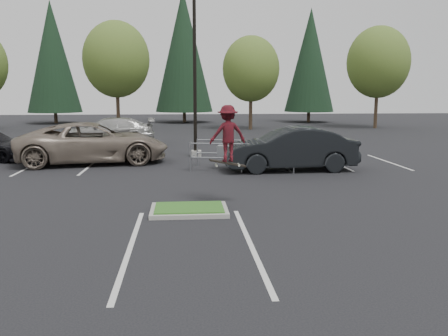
{
  "coord_description": "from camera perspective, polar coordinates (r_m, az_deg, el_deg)",
  "views": [
    {
      "loc": [
        -0.13,
        -13.27,
        3.43
      ],
      "look_at": [
        1.13,
        1.5,
        1.03
      ],
      "focal_mm": 38.0,
      "sensor_mm": 36.0,
      "label": 1
    }
  ],
  "objects": [
    {
      "name": "ground",
      "position": [
        13.71,
        -4.21,
        -5.32
      ],
      "size": [
        120.0,
        120.0,
        0.0
      ],
      "primitive_type": "plane",
      "color": "black",
      "rests_on": "ground"
    },
    {
      "name": "cart_corral",
      "position": [
        21.04,
        0.96,
        2.01
      ],
      "size": [
        4.73,
        2.53,
        1.27
      ],
      "rotation": [
        0.0,
        0.0,
        -0.22
      ],
      "color": "gray",
      "rests_on": "ground"
    },
    {
      "name": "decid_d",
      "position": [
        47.29,
        18.03,
        11.76
      ],
      "size": [
        5.76,
        5.76,
        9.43
      ],
      "color": "#38281C",
      "rests_on": "ground"
    },
    {
      "name": "conif_c",
      "position": [
        54.74,
        10.32,
        12.62
      ],
      "size": [
        5.5,
        5.5,
        12.5
      ],
      "color": "#38281C",
      "rests_on": "ground"
    },
    {
      "name": "grass_median",
      "position": [
        13.69,
        -4.21,
        -5.01
      ],
      "size": [
        2.2,
        1.6,
        0.16
      ],
      "color": "gray",
      "rests_on": "ground"
    },
    {
      "name": "car_r_charc",
      "position": [
        20.94,
        7.92,
        2.29
      ],
      "size": [
        5.8,
        2.19,
        1.89
      ],
      "primitive_type": "imported",
      "rotation": [
        0.0,
        0.0,
        4.74
      ],
      "color": "black",
      "rests_on": "ground"
    },
    {
      "name": "conif_a",
      "position": [
        55.17,
        -19.94,
        12.46
      ],
      "size": [
        5.72,
        5.72,
        13.0
      ],
      "color": "#38281C",
      "rests_on": "ground"
    },
    {
      "name": "decid_c",
      "position": [
        43.58,
        3.24,
        11.57
      ],
      "size": [
        5.12,
        5.12,
        8.38
      ],
      "color": "#38281C",
      "rests_on": "ground"
    },
    {
      "name": "car_far_silver",
      "position": [
        31.8,
        -13.73,
        4.32
      ],
      "size": [
        6.21,
        2.92,
        1.75
      ],
      "primitive_type": "imported",
      "rotation": [
        0.0,
        0.0,
        4.79
      ],
      "color": "#A5A4A0",
      "rests_on": "ground"
    },
    {
      "name": "stall_lines",
      "position": [
        19.64,
        -8.39,
        -0.96
      ],
      "size": [
        22.62,
        17.6,
        0.01
      ],
      "color": "silver",
      "rests_on": "ground"
    },
    {
      "name": "car_l_tan",
      "position": [
        23.64,
        -15.54,
        2.93
      ],
      "size": [
        7.54,
        4.36,
        1.98
      ],
      "primitive_type": "imported",
      "rotation": [
        0.0,
        0.0,
        1.73
      ],
      "color": "gray",
      "rests_on": "ground"
    },
    {
      "name": "decid_b",
      "position": [
        44.28,
        -12.83,
        12.35
      ],
      "size": [
        5.89,
        5.89,
        9.64
      ],
      "color": "#38281C",
      "rests_on": "ground"
    },
    {
      "name": "light_pole",
      "position": [
        25.31,
        -3.54,
        11.73
      ],
      "size": [
        0.7,
        0.6,
        10.12
      ],
      "color": "gray",
      "rests_on": "ground"
    },
    {
      "name": "skateboarder",
      "position": [
        14.39,
        0.43,
        4.12
      ],
      "size": [
        1.21,
        0.83,
        1.9
      ],
      "rotation": [
        0.0,
        0.0,
        3.32
      ],
      "color": "black",
      "rests_on": "ground"
    },
    {
      "name": "conif_b",
      "position": [
        53.95,
        -4.89,
        13.85
      ],
      "size": [
        6.38,
        6.38,
        14.5
      ],
      "color": "#38281C",
      "rests_on": "ground"
    }
  ]
}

